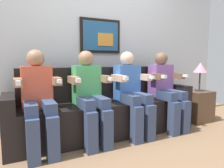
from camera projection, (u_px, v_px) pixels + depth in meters
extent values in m
plane|color=#8C6B4C|center=(117.00, 142.00, 2.44)|extent=(6.32, 6.32, 0.00)
cube|color=silver|center=(94.00, 40.00, 2.97)|extent=(4.87, 0.05, 2.60)
cube|color=black|center=(101.00, 36.00, 2.97)|extent=(0.63, 0.03, 0.50)
cube|color=#26598C|center=(101.00, 36.00, 2.96)|extent=(0.55, 0.02, 0.42)
cube|color=orange|center=(106.00, 40.00, 2.98)|extent=(0.24, 0.02, 0.18)
cube|color=black|center=(107.00, 118.00, 2.67)|extent=(2.19, 0.58, 0.45)
cube|color=black|center=(101.00, 83.00, 2.82)|extent=(2.19, 0.14, 0.45)
cube|color=black|center=(9.00, 124.00, 2.16)|extent=(0.14, 0.58, 0.62)
cube|color=black|center=(174.00, 104.00, 3.17)|extent=(0.14, 0.58, 0.62)
cube|color=#D8593F|center=(37.00, 88.00, 2.23)|extent=(0.32, 0.20, 0.48)
sphere|color=#9E7556|center=(36.00, 58.00, 2.19)|extent=(0.19, 0.19, 0.19)
cube|color=#38476B|center=(30.00, 108.00, 2.03)|extent=(0.12, 0.40, 0.12)
cube|color=#38476B|center=(49.00, 106.00, 2.11)|extent=(0.12, 0.40, 0.12)
cube|color=#38476B|center=(33.00, 142.00, 1.89)|extent=(0.12, 0.12, 0.45)
cube|color=#38476B|center=(53.00, 139.00, 1.97)|extent=(0.12, 0.12, 0.45)
cube|color=#9E7556|center=(18.00, 82.00, 2.03)|extent=(0.08, 0.28, 0.08)
cube|color=#9E7556|center=(56.00, 81.00, 2.20)|extent=(0.08, 0.28, 0.08)
cube|color=white|center=(59.00, 81.00, 2.05)|extent=(0.04, 0.13, 0.04)
cube|color=white|center=(18.00, 83.00, 1.89)|extent=(0.04, 0.10, 0.04)
cube|color=#4CB266|center=(86.00, 85.00, 2.48)|extent=(0.32, 0.20, 0.48)
sphere|color=#9E7556|center=(86.00, 58.00, 2.45)|extent=(0.19, 0.19, 0.19)
cube|color=#38476B|center=(85.00, 103.00, 2.29)|extent=(0.12, 0.40, 0.12)
cube|color=#38476B|center=(99.00, 101.00, 2.37)|extent=(0.12, 0.40, 0.12)
cube|color=#38476B|center=(91.00, 133.00, 2.14)|extent=(0.12, 0.12, 0.45)
cube|color=#38476B|center=(106.00, 130.00, 2.22)|extent=(0.12, 0.12, 0.45)
cube|color=#9E7556|center=(74.00, 80.00, 2.29)|extent=(0.08, 0.28, 0.08)
cube|color=#9E7556|center=(104.00, 79.00, 2.45)|extent=(0.08, 0.28, 0.08)
cube|color=white|center=(110.00, 79.00, 2.31)|extent=(0.04, 0.13, 0.04)
cube|color=white|center=(78.00, 80.00, 2.14)|extent=(0.04, 0.10, 0.04)
cube|color=#3F72CC|center=(127.00, 83.00, 2.74)|extent=(0.32, 0.20, 0.48)
sphere|color=beige|center=(127.00, 59.00, 2.70)|extent=(0.19, 0.19, 0.19)
cube|color=#38476B|center=(129.00, 99.00, 2.54)|extent=(0.12, 0.40, 0.12)
cube|color=#38476B|center=(140.00, 98.00, 2.62)|extent=(0.12, 0.40, 0.12)
cube|color=#38476B|center=(137.00, 125.00, 2.39)|extent=(0.12, 0.12, 0.45)
cube|color=#38476B|center=(149.00, 123.00, 2.47)|extent=(0.12, 0.12, 0.45)
cube|color=beige|center=(119.00, 78.00, 2.54)|extent=(0.08, 0.28, 0.08)
cube|color=beige|center=(144.00, 77.00, 2.70)|extent=(0.08, 0.28, 0.08)
cube|color=white|center=(151.00, 77.00, 2.56)|extent=(0.04, 0.13, 0.04)
cube|color=white|center=(125.00, 78.00, 2.39)|extent=(0.04, 0.10, 0.04)
cube|color=#8C59A5|center=(160.00, 81.00, 2.99)|extent=(0.32, 0.20, 0.48)
sphere|color=brown|center=(161.00, 59.00, 2.95)|extent=(0.19, 0.19, 0.19)
cube|color=#38476B|center=(164.00, 95.00, 2.79)|extent=(0.12, 0.40, 0.12)
cube|color=#38476B|center=(174.00, 94.00, 2.87)|extent=(0.12, 0.40, 0.12)
cube|color=#38476B|center=(174.00, 119.00, 2.65)|extent=(0.12, 0.12, 0.45)
cube|color=#38476B|center=(184.00, 117.00, 2.73)|extent=(0.12, 0.12, 0.45)
cube|color=brown|center=(155.00, 76.00, 2.79)|extent=(0.08, 0.28, 0.08)
cube|color=brown|center=(176.00, 76.00, 2.96)|extent=(0.08, 0.28, 0.08)
cube|color=white|center=(184.00, 76.00, 2.81)|extent=(0.04, 0.13, 0.04)
cube|color=white|center=(163.00, 77.00, 2.65)|extent=(0.04, 0.10, 0.04)
cube|color=brown|center=(196.00, 106.00, 3.30)|extent=(0.40, 0.40, 0.50)
cylinder|color=#333338|center=(199.00, 90.00, 3.26)|extent=(0.14, 0.14, 0.02)
cylinder|color=#333338|center=(200.00, 81.00, 3.25)|extent=(0.02, 0.02, 0.28)
cone|color=pink|center=(200.00, 67.00, 3.22)|extent=(0.22, 0.22, 0.16)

